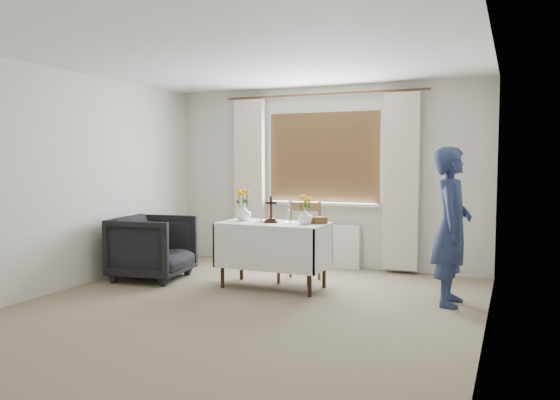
# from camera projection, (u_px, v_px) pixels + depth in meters

# --- Properties ---
(ground) EXTENTS (5.00, 5.00, 0.00)m
(ground) POSITION_uv_depth(u_px,v_px,m) (241.00, 310.00, 5.40)
(ground) COLOR gray
(ground) RESTS_ON ground
(altar_table) EXTENTS (1.24, 0.64, 0.76)m
(altar_table) POSITION_uv_depth(u_px,v_px,m) (273.00, 255.00, 6.32)
(altar_table) COLOR white
(altar_table) RESTS_ON ground
(wooden_chair) EXTENTS (0.45, 0.45, 0.97)m
(wooden_chair) POSITION_uv_depth(u_px,v_px,m) (299.00, 242.00, 6.63)
(wooden_chair) COLOR brown
(wooden_chair) RESTS_ON ground
(armchair) EXTENTS (0.98, 0.96, 0.80)m
(armchair) POSITION_uv_depth(u_px,v_px,m) (153.00, 247.00, 6.78)
(armchair) COLOR black
(armchair) RESTS_ON ground
(person) EXTENTS (0.39, 0.59, 1.62)m
(person) POSITION_uv_depth(u_px,v_px,m) (452.00, 226.00, 5.54)
(person) COLOR navy
(person) RESTS_ON ground
(radiator) EXTENTS (1.10, 0.10, 0.60)m
(radiator) POSITION_uv_depth(u_px,v_px,m) (321.00, 245.00, 7.59)
(radiator) COLOR silver
(radiator) RESTS_ON ground
(wooden_cross) EXTENTS (0.17, 0.14, 0.31)m
(wooden_cross) POSITION_uv_depth(u_px,v_px,m) (271.00, 209.00, 6.26)
(wooden_cross) COLOR black
(wooden_cross) RESTS_ON altar_table
(candlestick_left) EXTENTS (0.13, 0.13, 0.38)m
(candlestick_left) POSITION_uv_depth(u_px,v_px,m) (261.00, 206.00, 6.30)
(candlestick_left) COLOR silver
(candlestick_left) RESTS_ON altar_table
(candlestick_right) EXTENTS (0.10, 0.10, 0.31)m
(candlestick_right) POSITION_uv_depth(u_px,v_px,m) (289.00, 210.00, 6.23)
(candlestick_right) COLOR silver
(candlestick_right) RESTS_ON altar_table
(flower_vase_left) EXTENTS (0.24, 0.24, 0.20)m
(flower_vase_left) POSITION_uv_depth(u_px,v_px,m) (243.00, 212.00, 6.49)
(flower_vase_left) COLOR white
(flower_vase_left) RESTS_ON altar_table
(flower_vase_right) EXTENTS (0.21, 0.21, 0.17)m
(flower_vase_right) POSITION_uv_depth(u_px,v_px,m) (305.00, 216.00, 6.12)
(flower_vase_right) COLOR white
(flower_vase_right) RESTS_ON altar_table
(wicker_basket) EXTENTS (0.25, 0.25, 0.08)m
(wicker_basket) POSITION_uv_depth(u_px,v_px,m) (319.00, 220.00, 6.21)
(wicker_basket) COLOR brown
(wicker_basket) RESTS_ON altar_table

